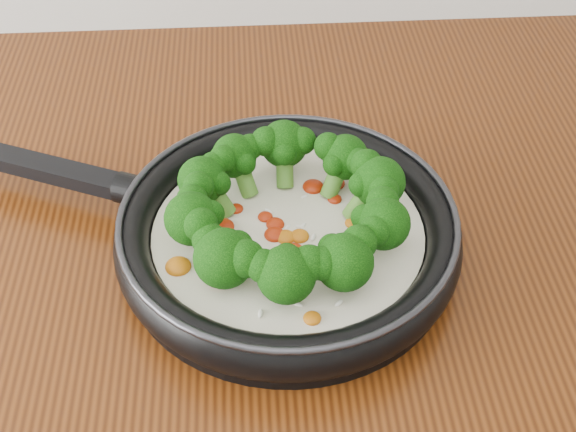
{
  "coord_description": "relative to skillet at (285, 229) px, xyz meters",
  "views": [
    {
      "loc": [
        0.04,
        0.55,
        1.42
      ],
      "look_at": [
        0.07,
        1.06,
        0.95
      ],
      "focal_mm": 48.08,
      "sensor_mm": 36.0,
      "label": 1
    }
  ],
  "objects": [
    {
      "name": "skillet",
      "position": [
        0.0,
        0.0,
        0.0
      ],
      "size": [
        0.52,
        0.41,
        0.09
      ],
      "color": "black",
      "rests_on": "counter"
    }
  ]
}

